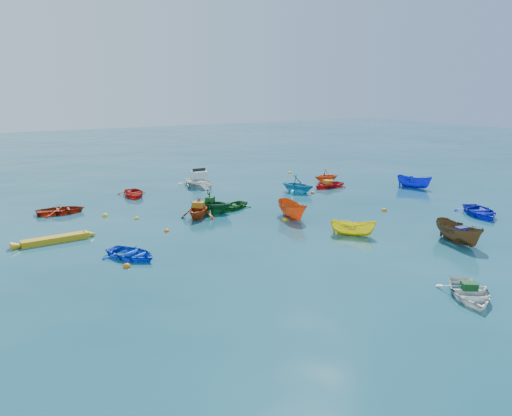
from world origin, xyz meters
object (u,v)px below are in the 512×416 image
kayak_yellow (56,242)px  motorboat_white (199,186)px  dinghy_blue_sw (131,258)px  dinghy_blue_se (480,215)px  dinghy_white_near (469,297)px

kayak_yellow → motorboat_white: motorboat_white is taller
dinghy_blue_sw → motorboat_white: size_ratio=0.70×
dinghy_blue_se → kayak_yellow: 26.56m
dinghy_white_near → motorboat_white: size_ratio=0.73×
dinghy_blue_se → motorboat_white: size_ratio=0.84×
dinghy_white_near → kayak_yellow: size_ratio=0.72×
dinghy_blue_sw → kayak_yellow: (-2.82, 4.65, 0.00)m
motorboat_white → dinghy_blue_se: bearing=-55.2°
dinghy_blue_sw → kayak_yellow: bearing=94.3°
dinghy_blue_sw → motorboat_white: 18.32m
dinghy_blue_se → dinghy_white_near: bearing=-115.2°
dinghy_blue_sw → dinghy_white_near: dinghy_white_near is taller
kayak_yellow → dinghy_white_near: bearing=-145.1°
dinghy_blue_se → kayak_yellow: (-25.27, 8.17, 0.00)m
dinghy_white_near → kayak_yellow: 21.05m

